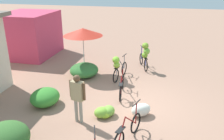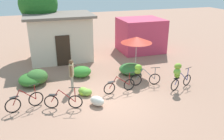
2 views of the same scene
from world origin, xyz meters
The scene contains 17 objects.
ground_plane centered at (0.00, 0.00, 0.00)m, with size 60.00×60.00×0.00m, color #A37761.
building_low centered at (-1.50, 6.94, 1.59)m, with size 4.51×3.25×3.13m.
shop_pink centered at (4.61, 7.08, 1.25)m, with size 3.20×2.80×2.50m, color #CB3A5B.
tree_behind_building centered at (-2.66, 8.53, 3.67)m, with size 2.70×2.70×5.04m.
hedge_bush_front_left centered at (-3.57, 3.14, 0.29)m, with size 1.30×1.53×0.57m, color #2F6925.
hedge_bush_front_right centered at (-3.25, 3.17, 0.39)m, with size 1.14×1.21×0.77m, color #396A2D.
hedge_bush_mid centered at (-0.81, 3.34, 0.31)m, with size 1.15×1.03×0.62m, color #37882F.
hedge_bush_by_door centered at (2.09, 2.84, 0.31)m, with size 1.39×1.34×0.62m, color #337133.
market_umbrella centered at (2.44, 2.95, 2.04)m, with size 1.83×1.83×2.22m.
bicycle_leftmost centered at (-3.83, 0.52, 0.37)m, with size 1.60×0.56×1.05m.
bicycle_near_pile centered at (-2.23, 0.06, 0.35)m, with size 1.63×0.57×1.02m.
bicycle_center_loaded centered at (0.63, 0.77, 0.34)m, with size 1.71×0.25×0.97m.
bicycle_by_shop centered at (2.00, 1.20, 0.68)m, with size 1.63×0.46×1.17m.
bicycle_rightmost centered at (3.57, 0.16, 0.85)m, with size 1.55×0.64×1.43m.
banana_pile_on_ground centered at (-1.09, 1.02, 0.16)m, with size 0.75×0.77×0.36m.
produce_sack centered at (-0.77, -0.16, 0.22)m, with size 0.70×0.44×0.44m, color silver.
person_vendor centered at (-1.57, 1.76, 1.00)m, with size 0.29×0.56×1.63m.
Camera 2 is at (-3.02, -9.17, 5.37)m, focal length 37.61 mm.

